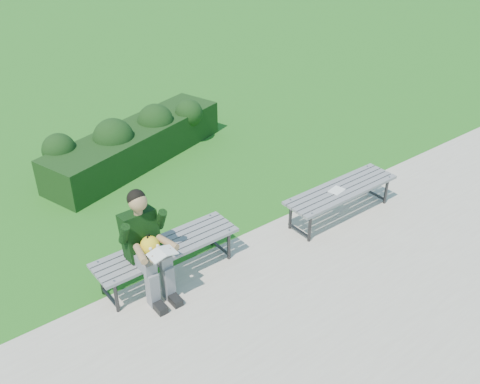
{
  "coord_description": "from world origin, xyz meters",
  "views": [
    {
      "loc": [
        -3.41,
        -4.68,
        4.31
      ],
      "look_at": [
        0.14,
        -0.08,
        0.78
      ],
      "focal_mm": 40.0,
      "sensor_mm": 36.0,
      "label": 1
    }
  ],
  "objects_px": {
    "seated_boy": "(146,242)",
    "hedge": "(134,140)",
    "bench_right": "(341,192)",
    "paper_sheet": "(337,190)",
    "bench_left": "(167,249)"
  },
  "relations": [
    {
      "from": "seated_boy",
      "to": "hedge",
      "type": "bearing_deg",
      "value": 64.7
    },
    {
      "from": "bench_right",
      "to": "seated_boy",
      "type": "bearing_deg",
      "value": 174.92
    },
    {
      "from": "bench_right",
      "to": "paper_sheet",
      "type": "distance_m",
      "value": 0.12
    },
    {
      "from": "bench_left",
      "to": "seated_boy",
      "type": "xyz_separation_m",
      "value": [
        -0.3,
        -0.09,
        0.3
      ]
    },
    {
      "from": "bench_left",
      "to": "seated_boy",
      "type": "bearing_deg",
      "value": -162.93
    },
    {
      "from": "hedge",
      "to": "bench_left",
      "type": "distance_m",
      "value": 3.18
    },
    {
      "from": "seated_boy",
      "to": "paper_sheet",
      "type": "height_order",
      "value": "seated_boy"
    },
    {
      "from": "hedge",
      "to": "bench_right",
      "type": "xyz_separation_m",
      "value": [
        1.49,
        -3.32,
        0.03
      ]
    },
    {
      "from": "hedge",
      "to": "paper_sheet",
      "type": "xyz_separation_m",
      "value": [
        1.39,
        -3.32,
        0.09
      ]
    },
    {
      "from": "bench_left",
      "to": "bench_right",
      "type": "relative_size",
      "value": 1.0
    },
    {
      "from": "bench_left",
      "to": "bench_right",
      "type": "bearing_deg",
      "value": -7.63
    },
    {
      "from": "hedge",
      "to": "paper_sheet",
      "type": "height_order",
      "value": "hedge"
    },
    {
      "from": "bench_left",
      "to": "paper_sheet",
      "type": "height_order",
      "value": "bench_left"
    },
    {
      "from": "seated_boy",
      "to": "paper_sheet",
      "type": "distance_m",
      "value": 2.86
    },
    {
      "from": "hedge",
      "to": "bench_right",
      "type": "relative_size",
      "value": 1.96
    }
  ]
}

